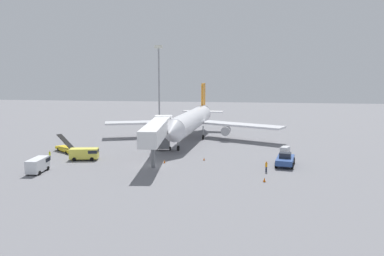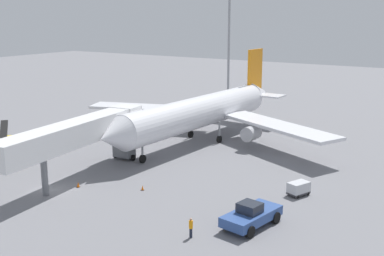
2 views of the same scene
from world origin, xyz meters
TOP-DOWN VIEW (x-y plane):
  - ground_plane at (0.00, 0.00)m, footprint 300.00×300.00m
  - airplane_at_gate at (2.88, 27.55)m, footprint 44.15×42.15m
  - jet_bridge at (-0.15, 5.22)m, footprint 5.66×23.68m
  - pushback_tug at (22.72, 3.41)m, footprint 3.86×6.71m
  - belt_loader_truck at (-20.17, 9.12)m, footprint 6.46×5.92m
  - service_van_far_left at (-13.36, 2.77)m, footprint 5.40×3.03m
  - service_van_far_right at (-17.07, -6.89)m, footprint 2.46×4.99m
  - baggage_cart_rear_right at (23.58, 13.32)m, footprint 2.17×2.67m
  - ground_crew_worker_foreground at (19.30, -1.56)m, footprint 0.48×0.48m
  - ground_crew_worker_midground at (-19.88, 1.98)m, footprint 0.35×0.35m
  - safety_cone_alpha at (8.40, 5.52)m, footprint 0.35×0.35m
  - safety_cone_bravo at (18.80, -7.29)m, footprint 0.44×0.44m
  - safety_cone_charlie at (1.66, 2.38)m, footprint 0.39×0.39m
  - apron_light_mast at (-14.54, 67.97)m, footprint 2.40×2.40m

SIDE VIEW (x-z plane):
  - ground_plane at x=0.00m, z-range 0.00..0.00m
  - safety_cone_alpha at x=8.40m, z-range 0.00..0.54m
  - safety_cone_charlie at x=1.66m, z-range 0.00..0.59m
  - safety_cone_bravo at x=18.80m, z-range 0.00..0.67m
  - belt_loader_truck at x=-20.17m, z-range -0.86..2.40m
  - baggage_cart_rear_right at x=23.58m, z-range 0.08..1.56m
  - ground_crew_worker_midground at x=-19.88m, z-range 0.05..1.70m
  - ground_crew_worker_foreground at x=19.30m, z-range 0.05..1.90m
  - pushback_tug at x=22.72m, z-range -0.08..2.28m
  - service_van_far_left at x=-13.36m, z-range 0.15..2.30m
  - service_van_far_right at x=-17.07m, z-range 0.16..2.46m
  - airplane_at_gate at x=2.88m, z-range -1.89..11.20m
  - jet_bridge at x=-0.15m, z-range 1.85..9.02m
  - apron_light_mast at x=-14.54m, z-range 4.95..30.24m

